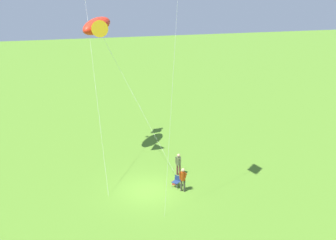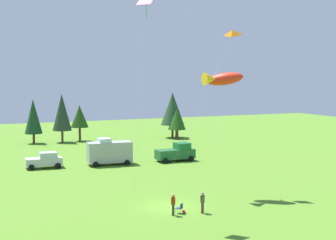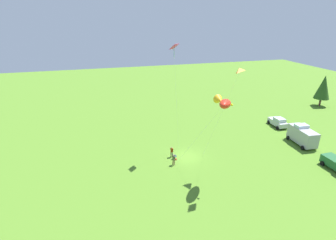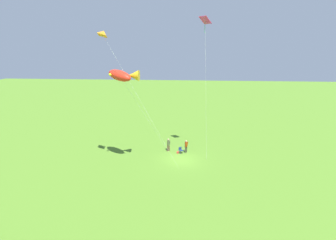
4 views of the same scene
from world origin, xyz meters
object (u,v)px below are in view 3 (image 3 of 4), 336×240
Objects in this scene: folding_chair at (174,156)px; kite_large_fish at (224,103)px; van_motorhome_grey at (302,135)px; person_kite_flyer at (174,159)px; backpack_on_grass at (176,159)px; kite_delta_orange at (239,70)px; kite_diamond_rainbow at (174,50)px; person_spectator at (172,151)px; car_silver_compact at (278,122)px.

kite_large_fish reaches higher than folding_chair.
folding_chair is at bearing 91.97° from van_motorhome_grey.
person_kite_flyer is 1.75m from backpack_on_grass.
kite_delta_orange reaches higher than kite_large_fish.
kite_diamond_rainbow is at bearing 34.45° from person_kite_flyer.
kite_large_fish reaches higher than person_spectator.
person_kite_flyer is 15.76m from kite_diamond_rainbow.
person_kite_flyer is 1.87m from folding_chair.
van_motorhome_grey is 0.49× the size of kite_large_fish.
kite_diamond_rainbow is at bearing 169.79° from backpack_on_grass.
kite_diamond_rainbow reaches higher than kite_delta_orange.
van_motorhome_grey is at bearing -37.66° from person_kite_flyer.
person_kite_flyer is 2.12× the size of folding_chair.
person_spectator is 12.71m from kite_large_fish.
kite_large_fish reaches higher than van_motorhome_grey.
person_kite_flyer is 5.44× the size of backpack_on_grass.
person_spectator is at bearing 90.22° from van_motorhome_grey.
car_silver_compact is at bearing 123.76° from kite_large_fish.
kite_diamond_rainbow is at bearing -157.05° from kite_large_fish.
kite_large_fish is (5.17, -18.20, 9.01)m from van_motorhome_grey.
folding_chair is 0.07× the size of kite_large_fish.
kite_delta_orange reaches higher than car_silver_compact.
folding_chair is 17.15m from kite_delta_orange.
kite_large_fish is (6.92, 4.58, 9.63)m from person_spectator.
folding_chair reaches higher than backpack_on_grass.
backpack_on_grass is (1.08, 0.32, -0.91)m from person_spectator.
van_motorhome_grey is (1.04, 22.56, 1.16)m from folding_chair.
kite_diamond_rainbow is at bearing -77.43° from car_silver_compact.
kite_delta_orange is (10.37, 4.42, -1.22)m from kite_diamond_rainbow.
kite_diamond_rainbow is (-3.64, -21.94, 14.50)m from van_motorhome_grey.
person_spectator is 17.11m from kite_delta_orange.
folding_chair is 0.92m from person_spectator.
folding_chair is 22.61m from van_motorhome_grey.
car_silver_compact reaches higher than backpack_on_grass.
folding_chair is 0.47× the size of person_spectator.
kite_large_fish is at bearing -156.19° from kite_delta_orange.
folding_chair is at bearing -144.98° from kite_large_fish.
kite_diamond_rainbow reaches higher than person_kite_flyer.
person_spectator reaches higher than backpack_on_grass.
folding_chair is at bearing -71.68° from car_silver_compact.
van_motorhome_grey reaches higher than person_kite_flyer.
kite_diamond_rainbow is at bearing 17.09° from person_spectator.
backpack_on_grass is at bearing -146.21° from kite_delta_orange.
kite_diamond_rainbow reaches higher than backpack_on_grass.
car_silver_compact reaches higher than folding_chair.
car_silver_compact is 0.25× the size of kite_diamond_rainbow.
backpack_on_grass is 0.02× the size of kite_delta_orange.
kite_delta_orange reaches higher than person_spectator.
van_motorhome_grey reaches higher than car_silver_compact.
kite_delta_orange is (8.48, 5.27, 13.89)m from person_spectator.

